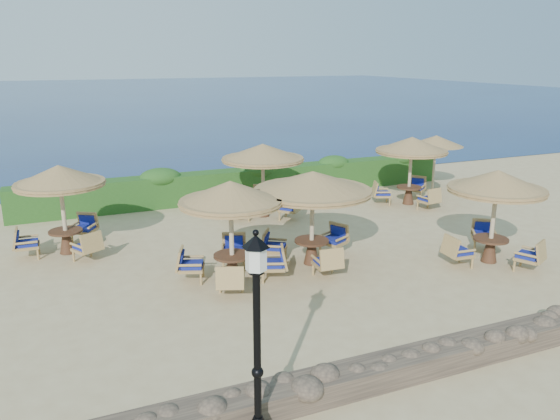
% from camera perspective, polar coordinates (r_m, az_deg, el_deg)
% --- Properties ---
extents(ground, '(120.00, 120.00, 0.00)m').
position_cam_1_polar(ground, '(16.21, 5.12, -4.60)').
color(ground, tan).
rests_on(ground, ground).
extents(sea, '(160.00, 160.00, 0.00)m').
position_cam_1_polar(sea, '(83.87, -18.30, 11.20)').
color(sea, '#0B1C49').
rests_on(sea, ground).
extents(hedge, '(18.00, 0.90, 1.20)m').
position_cam_1_polar(hedge, '(22.37, -3.50, 2.78)').
color(hedge, '#1C4416').
rests_on(hedge, ground).
extents(stone_wall, '(15.00, 0.65, 0.44)m').
position_cam_1_polar(stone_wall, '(11.53, 20.11, -13.27)').
color(stone_wall, brown).
rests_on(stone_wall, ground).
extents(lamp_post, '(0.44, 0.44, 3.31)m').
position_cam_1_polar(lamp_post, '(8.11, -2.40, -14.47)').
color(lamp_post, black).
rests_on(lamp_post, ground).
extents(extra_parasol, '(2.30, 2.30, 2.41)m').
position_cam_1_polar(extra_parasol, '(24.14, 15.99, 6.96)').
color(extra_parasol, '#C7B18C').
rests_on(extra_parasol, ground).
extents(cafe_set_0, '(2.87, 2.87, 2.65)m').
position_cam_1_polar(cafe_set_0, '(13.80, -5.15, -0.49)').
color(cafe_set_0, '#C7B18C').
rests_on(cafe_set_0, ground).
extents(cafe_set_1, '(3.26, 3.26, 2.65)m').
position_cam_1_polar(cafe_set_1, '(14.84, 3.42, 1.60)').
color(cafe_set_1, '#C7B18C').
rests_on(cafe_set_1, ground).
extents(cafe_set_2, '(2.75, 2.77, 2.65)m').
position_cam_1_polar(cafe_set_2, '(16.12, 21.60, 1.19)').
color(cafe_set_2, '#C7B18C').
rests_on(cafe_set_2, ground).
extents(cafe_set_3, '(2.68, 2.77, 2.65)m').
position_cam_1_polar(cafe_set_3, '(16.90, -21.90, 1.70)').
color(cafe_set_3, '#C7B18C').
rests_on(cafe_set_3, ground).
extents(cafe_set_4, '(2.95, 2.95, 2.65)m').
position_cam_1_polar(cafe_set_4, '(19.45, -1.80, 4.87)').
color(cafe_set_4, '#C7B18C').
rests_on(cafe_set_4, ground).
extents(cafe_set_5, '(2.81, 2.82, 2.65)m').
position_cam_1_polar(cafe_set_5, '(21.70, 13.54, 5.47)').
color(cafe_set_5, '#C7B18C').
rests_on(cafe_set_5, ground).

